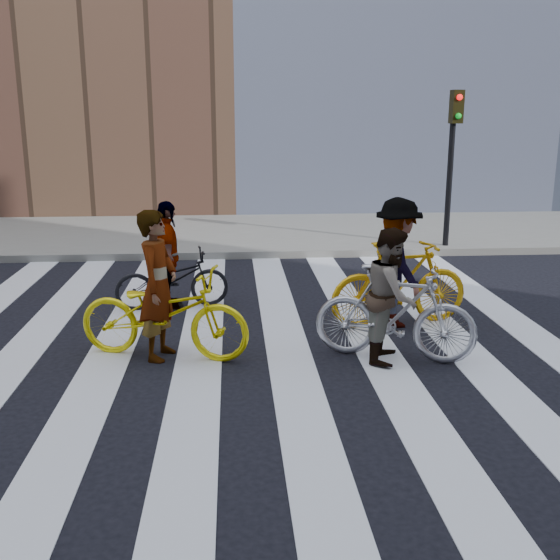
{
  "coord_description": "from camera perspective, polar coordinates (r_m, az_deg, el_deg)",
  "views": [
    {
      "loc": [
        -0.12,
        -7.98,
        2.89
      ],
      "look_at": [
        0.49,
        0.3,
        0.76
      ],
      "focal_mm": 42.0,
      "sensor_mm": 36.0,
      "label": 1
    }
  ],
  "objects": [
    {
      "name": "rider_rear",
      "position": [
        9.92,
        -9.75,
        2.11
      ],
      "size": [
        0.56,
        1.01,
        1.63
      ],
      "primitive_type": "imported",
      "rotation": [
        0.0,
        0.0,
        1.75
      ],
      "color": "slate",
      "rests_on": "ground"
    },
    {
      "name": "rider_right",
      "position": [
        9.1,
        10.17,
        1.49
      ],
      "size": [
        0.85,
        1.25,
        1.78
      ],
      "primitive_type": "imported",
      "rotation": [
        0.0,
        0.0,
        1.74
      ],
      "color": "slate",
      "rests_on": "ground"
    },
    {
      "name": "ground",
      "position": [
        8.48,
        -3.18,
        -5.54
      ],
      "size": [
        100.0,
        100.0,
        0.0
      ],
      "primitive_type": "plane",
      "color": "black",
      "rests_on": "ground"
    },
    {
      "name": "rider_mid",
      "position": [
        7.82,
        9.69,
        -1.29
      ],
      "size": [
        0.84,
        0.94,
        1.6
      ],
      "primitive_type": "imported",
      "rotation": [
        0.0,
        0.0,
        1.22
      ],
      "color": "slate",
      "rests_on": "ground"
    },
    {
      "name": "rider_left",
      "position": [
        7.88,
        -10.56,
        -0.46
      ],
      "size": [
        0.59,
        0.75,
        1.8
      ],
      "primitive_type": "imported",
      "rotation": [
        0.0,
        0.0,
        1.3
      ],
      "color": "slate",
      "rests_on": "ground"
    },
    {
      "name": "bike_yellow_left",
      "position": [
        7.97,
        -10.09,
        -2.86
      ],
      "size": [
        2.23,
        1.28,
        1.11
      ],
      "primitive_type": "imported",
      "rotation": [
        0.0,
        0.0,
        1.3
      ],
      "color": "yellow",
      "rests_on": "ground"
    },
    {
      "name": "bike_dark_rear",
      "position": [
        10.0,
        -9.38,
        0.06
      ],
      "size": [
        1.78,
        0.89,
        0.9
      ],
      "primitive_type": "imported",
      "rotation": [
        0.0,
        0.0,
        1.75
      ],
      "color": "black",
      "rests_on": "ground"
    },
    {
      "name": "traffic_signal",
      "position": [
        14.06,
        14.83,
        11.43
      ],
      "size": [
        0.22,
        0.42,
        3.33
      ],
      "color": "black",
      "rests_on": "ground"
    },
    {
      "name": "bike_silver_mid",
      "position": [
        7.9,
        9.98,
        -2.86
      ],
      "size": [
        1.99,
        1.18,
        1.15
      ],
      "primitive_type": "imported",
      "rotation": [
        0.0,
        0.0,
        1.22
      ],
      "color": "silver",
      "rests_on": "ground"
    },
    {
      "name": "bike_yellow_right",
      "position": [
        9.19,
        10.39,
        -0.29
      ],
      "size": [
        2.06,
        0.89,
        1.2
      ],
      "primitive_type": "imported",
      "rotation": [
        0.0,
        0.0,
        1.74
      ],
      "color": "#EAA50D",
      "rests_on": "ground"
    },
    {
      "name": "sidewalk_far",
      "position": [
        15.73,
        -3.73,
        4.04
      ],
      "size": [
        100.0,
        5.0,
        0.15
      ],
      "primitive_type": "cube",
      "color": "gray",
      "rests_on": "ground"
    },
    {
      "name": "zebra_crosswalk",
      "position": [
        8.48,
        -3.18,
        -5.5
      ],
      "size": [
        8.25,
        10.0,
        0.01
      ],
      "color": "white",
      "rests_on": "ground"
    }
  ]
}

